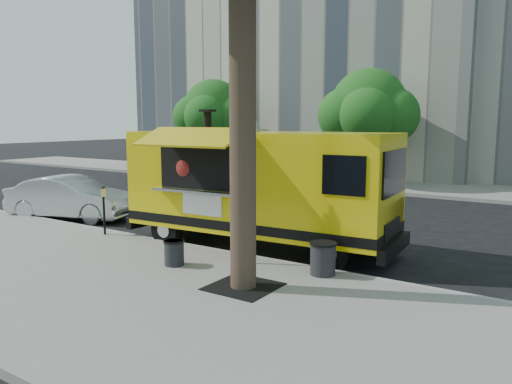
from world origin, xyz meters
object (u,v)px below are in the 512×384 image
sign_post (236,185)px  trash_bin_right (323,258)px  parking_meter (104,204)px  far_tree_b (369,107)px  sedan (71,198)px  far_tree_a (213,110)px  trash_bin_left (174,252)px  food_truck (257,184)px

sign_post → trash_bin_right: (1.95, 0.25, -1.35)m
parking_meter → far_tree_b: bearing=81.9°
sign_post → sedan: size_ratio=0.70×
far_tree_a → trash_bin_left: (10.56, -14.76, -3.33)m
far_tree_b → sedan: (-5.24, -12.70, -3.13)m
sign_post → trash_bin_left: sign_post is taller
sign_post → trash_bin_right: bearing=7.3°
far_tree_a → trash_bin_right: 19.44m
food_truck → sedan: size_ratio=1.68×
far_tree_a → sign_post: size_ratio=1.79×
far_tree_b → sign_post: 14.61m
sign_post → trash_bin_right: size_ratio=4.54×
food_truck → sedan: food_truck is taller
far_tree_a → sedan: size_ratio=1.26×
sign_post → trash_bin_left: size_ratio=5.52×
far_tree_a → trash_bin_right: size_ratio=8.10×
parking_meter → far_tree_a: bearing=117.1°
sign_post → trash_bin_right: sign_post is taller
far_tree_b → trash_bin_right: size_ratio=8.32×
far_tree_a → parking_meter: far_tree_a is taller
far_tree_b → trash_bin_left: size_ratio=10.12×
food_truck → trash_bin_right: bearing=-34.2°
far_tree_b → parking_meter: size_ratio=4.12×
sedan → food_truck: bearing=-104.7°
parking_meter → trash_bin_left: (3.56, -1.11, -0.54)m
sign_post → parking_meter: size_ratio=2.25×
far_tree_a → sedan: far_tree_a is taller
far_tree_b → trash_bin_right: 15.08m
sign_post → trash_bin_left: bearing=-137.6°
far_tree_b → sign_post: size_ratio=1.83×
trash_bin_left → far_tree_a: bearing=125.6°
far_tree_b → trash_bin_right: far_tree_b is taller
far_tree_b → parking_meter: (-2.00, -14.05, -2.85)m
food_truck → far_tree_b: bearing=95.1°
far_tree_a → food_truck: bearing=-47.9°
sign_post → parking_meter: sign_post is taller
sign_post → food_truck: 1.88m
far_tree_a → far_tree_b: 9.01m
trash_bin_left → sign_post: bearing=42.4°
far_tree_b → trash_bin_left: far_tree_b is taller
sign_post → food_truck: size_ratio=0.42×
trash_bin_right → parking_meter: bearing=-179.6°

